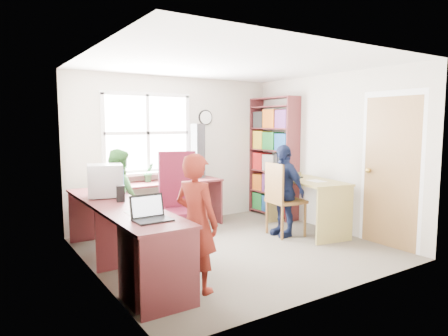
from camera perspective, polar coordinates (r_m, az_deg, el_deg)
name	(u,v)px	position (r m, az deg, el deg)	size (l,w,h in m)	color
room	(231,156)	(5.25, 1.01, 1.67)	(3.64, 3.44, 2.44)	#4E473D
l_desk	(149,235)	(4.43, -10.61, -9.34)	(2.38, 2.95, 0.75)	maroon
right_desk	(307,193)	(6.24, 11.77, -3.59)	(0.88, 1.49, 0.80)	#9C8E4E
bookshelf	(273,160)	(7.12, 7.06, 1.12)	(0.30, 1.02, 2.10)	maroon
swivel_chair	(180,211)	(5.08, -6.31, -6.08)	(0.73, 0.73, 1.29)	black
wooden_chair	(281,197)	(5.91, 8.21, -4.05)	(0.52, 0.52, 1.08)	brown
crt_monitor	(105,181)	(5.09, -16.60, -1.73)	(0.49, 0.45, 0.40)	#A8A9AD
laptop_left	(150,214)	(3.81, -10.47, -6.52)	(0.34, 0.29, 0.23)	black
laptop_right	(288,174)	(6.35, 9.19, -0.88)	(0.28, 0.33, 0.22)	black
speaker_a	(121,194)	(4.76, -14.56, -3.56)	(0.12, 0.12, 0.19)	black
speaker_b	(101,187)	(5.30, -17.23, -2.62)	(0.11, 0.11, 0.19)	black
cd_tower	(198,151)	(6.58, -3.74, 2.44)	(0.21, 0.19, 0.90)	black
game_box	(288,174)	(6.51, 9.07, -0.88)	(0.37, 0.37, 0.06)	red
paper_a	(137,213)	(4.14, -12.34, -6.27)	(0.21, 0.29, 0.00)	silver
paper_b	(316,181)	(6.03, 13.08, -1.81)	(0.24, 0.31, 0.00)	silver
potted_plant	(149,172)	(6.25, -10.68, -0.63)	(0.16, 0.13, 0.30)	#2B6D39
person_red	(196,223)	(3.94, -3.97, -7.81)	(0.50, 0.33, 1.37)	maroon
person_green	(120,197)	(5.60, -14.64, -4.03)	(0.64, 0.50, 1.31)	#357930
person_navy	(283,190)	(5.93, 8.43, -3.17)	(0.79, 0.33, 1.34)	#121A39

